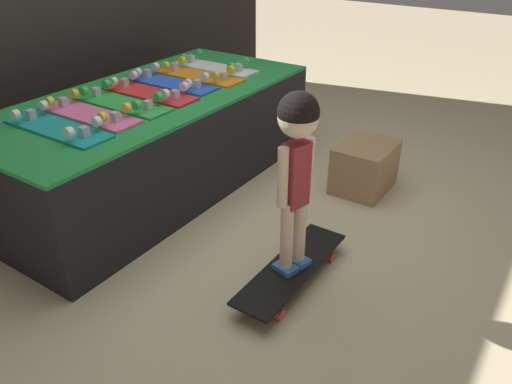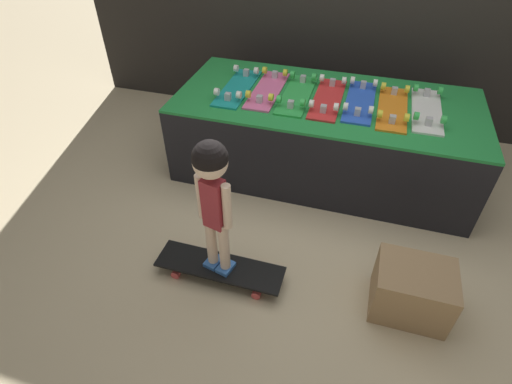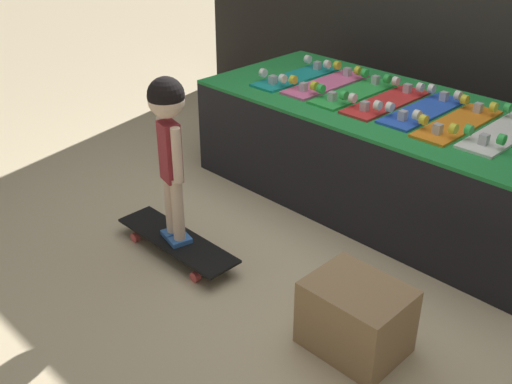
{
  "view_description": "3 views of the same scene",
  "coord_description": "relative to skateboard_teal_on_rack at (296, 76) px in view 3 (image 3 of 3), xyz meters",
  "views": [
    {
      "loc": [
        -2.08,
        -1.5,
        1.58
      ],
      "look_at": [
        -0.22,
        -0.25,
        0.32
      ],
      "focal_mm": 35.0,
      "sensor_mm": 36.0,
      "label": 1
    },
    {
      "loc": [
        0.26,
        -1.97,
        1.95
      ],
      "look_at": [
        -0.28,
        -0.17,
        0.36
      ],
      "focal_mm": 28.0,
      "sensor_mm": 36.0,
      "label": 2
    },
    {
      "loc": [
        1.76,
        -2.14,
        1.79
      ],
      "look_at": [
        -0.19,
        -0.18,
        0.29
      ],
      "focal_mm": 42.0,
      "sensor_mm": 36.0,
      "label": 3
    }
  ],
  "objects": [
    {
      "name": "child",
      "position": [
        0.29,
        -1.23,
        0.07
      ],
      "size": [
        0.2,
        0.18,
        0.87
      ],
      "rotation": [
        0.0,
        0.0,
        -0.23
      ],
      "color": "#3870C6",
      "rests_on": "skateboard_on_floor"
    },
    {
      "name": "skateboard_red_on_rack",
      "position": [
        0.68,
        0.02,
        0.0
      ],
      "size": [
        0.2,
        0.64,
        0.09
      ],
      "color": "red",
      "rests_on": "display_rack"
    },
    {
      "name": "storage_box",
      "position": [
        1.37,
        -1.14,
        -0.48
      ],
      "size": [
        0.4,
        0.32,
        0.31
      ],
      "color": "#A37F56",
      "rests_on": "ground_plane"
    },
    {
      "name": "skateboard_white_on_rack",
      "position": [
        1.35,
        0.04,
        0.0
      ],
      "size": [
        0.2,
        0.64,
        0.09
      ],
      "color": "white",
      "rests_on": "display_rack"
    },
    {
      "name": "skateboard_blue_on_rack",
      "position": [
        0.9,
        0.04,
        0.0
      ],
      "size": [
        0.2,
        0.64,
        0.09
      ],
      "color": "blue",
      "rests_on": "display_rack"
    },
    {
      "name": "skateboard_pink_on_rack",
      "position": [
        0.23,
        0.03,
        0.0
      ],
      "size": [
        0.2,
        0.64,
        0.09
      ],
      "color": "pink",
      "rests_on": "display_rack"
    },
    {
      "name": "skateboard_teal_on_rack",
      "position": [
        0.0,
        0.0,
        0.0
      ],
      "size": [
        0.2,
        0.64,
        0.09
      ],
      "color": "teal",
      "rests_on": "display_rack"
    },
    {
      "name": "skateboard_green_on_rack",
      "position": [
        0.45,
        0.02,
        0.0
      ],
      "size": [
        0.2,
        0.64,
        0.09
      ],
      "color": "green",
      "rests_on": "display_rack"
    },
    {
      "name": "ground_plane",
      "position": [
        0.68,
        -0.66,
        -0.63
      ],
      "size": [
        16.0,
        16.0,
        0.0
      ],
      "primitive_type": "plane",
      "color": "beige"
    },
    {
      "name": "skateboard_orange_on_rack",
      "position": [
        1.13,
        0.01,
        0.0
      ],
      "size": [
        0.2,
        0.64,
        0.09
      ],
      "color": "orange",
      "rests_on": "display_rack"
    },
    {
      "name": "display_rack",
      "position": [
        0.68,
        0.03,
        -0.32
      ],
      "size": [
        2.18,
        1.0,
        0.61
      ],
      "color": "black",
      "rests_on": "ground_plane"
    },
    {
      "name": "skateboard_on_floor",
      "position": [
        0.29,
        -1.23,
        -0.56
      ],
      "size": [
        0.77,
        0.21,
        0.09
      ],
      "color": "black",
      "rests_on": "ground_plane"
    }
  ]
}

